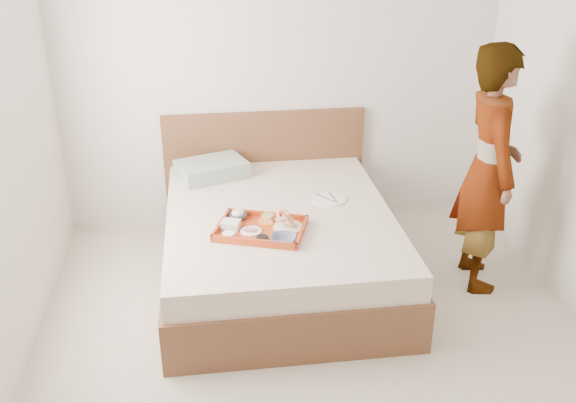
# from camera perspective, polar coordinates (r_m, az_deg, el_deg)

# --- Properties ---
(ground) EXTENTS (3.50, 4.00, 0.01)m
(ground) POSITION_cam_1_polar(r_m,az_deg,el_deg) (3.93, 3.18, -14.19)
(ground) COLOR #BFB2A2
(ground) RESTS_ON ground
(wall_back) EXTENTS (3.50, 0.01, 2.60)m
(wall_back) POSITION_cam_1_polar(r_m,az_deg,el_deg) (5.15, -0.69, 11.85)
(wall_back) COLOR silver
(wall_back) RESTS_ON ground
(bed) EXTENTS (1.65, 2.00, 0.53)m
(bed) POSITION_cam_1_polar(r_m,az_deg,el_deg) (4.58, -0.79, -3.87)
(bed) COLOR brown
(bed) RESTS_ON ground
(headboard) EXTENTS (1.65, 0.06, 0.95)m
(headboard) POSITION_cam_1_polar(r_m,az_deg,el_deg) (5.36, -2.09, 3.11)
(headboard) COLOR brown
(headboard) RESTS_ON ground
(pillow) EXTENTS (0.60, 0.50, 0.12)m
(pillow) POSITION_cam_1_polar(r_m,az_deg,el_deg) (5.04, -6.80, 2.89)
(pillow) COLOR gray
(pillow) RESTS_ON bed
(tray) EXTENTS (0.67, 0.57, 0.05)m
(tray) POSITION_cam_1_polar(r_m,az_deg,el_deg) (4.18, -2.43, -2.41)
(tray) COLOR #B2320E
(tray) RESTS_ON bed
(prawn_plate) EXTENTS (0.25, 0.25, 0.01)m
(prawn_plate) POSITION_cam_1_polar(r_m,az_deg,el_deg) (4.20, 0.00, -2.30)
(prawn_plate) COLOR white
(prawn_plate) RESTS_ON tray
(navy_bowl_big) EXTENTS (0.20, 0.20, 0.04)m
(navy_bowl_big) POSITION_cam_1_polar(r_m,az_deg,el_deg) (4.03, -0.40, -3.36)
(navy_bowl_big) COLOR #192244
(navy_bowl_big) RESTS_ON tray
(sauce_dish) EXTENTS (0.10, 0.10, 0.03)m
(sauce_dish) POSITION_cam_1_polar(r_m,az_deg,el_deg) (4.04, -2.30, -3.36)
(sauce_dish) COLOR black
(sauce_dish) RESTS_ON tray
(meat_plate) EXTENTS (0.18, 0.18, 0.01)m
(meat_plate) POSITION_cam_1_polar(r_m,az_deg,el_deg) (4.16, -3.32, -2.65)
(meat_plate) COLOR white
(meat_plate) RESTS_ON tray
(bread_plate) EXTENTS (0.17, 0.17, 0.01)m
(bread_plate) POSITION_cam_1_polar(r_m,az_deg,el_deg) (4.29, -1.76, -1.72)
(bread_plate) COLOR orange
(bread_plate) RESTS_ON tray
(salad_bowl) EXTENTS (0.16, 0.16, 0.04)m
(salad_bowl) POSITION_cam_1_polar(r_m,az_deg,el_deg) (4.33, -4.46, -1.30)
(salad_bowl) COLOR #192244
(salad_bowl) RESTS_ON tray
(plastic_tub) EXTENTS (0.14, 0.13, 0.05)m
(plastic_tub) POSITION_cam_1_polar(r_m,az_deg,el_deg) (4.21, -5.12, -2.06)
(plastic_tub) COLOR silver
(plastic_tub) RESTS_ON tray
(cheese_round) EXTENTS (0.10, 0.10, 0.03)m
(cheese_round) POSITION_cam_1_polar(r_m,az_deg,el_deg) (4.10, -5.32, -2.99)
(cheese_round) COLOR white
(cheese_round) RESTS_ON tray
(dinner_plate) EXTENTS (0.31, 0.31, 0.01)m
(dinner_plate) POSITION_cam_1_polar(r_m,az_deg,el_deg) (4.64, 3.67, 0.22)
(dinner_plate) COLOR white
(dinner_plate) RESTS_ON bed
(person) EXTENTS (0.48, 0.66, 1.71)m
(person) POSITION_cam_1_polar(r_m,az_deg,el_deg) (4.51, 17.41, 2.72)
(person) COLOR beige
(person) RESTS_ON ground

